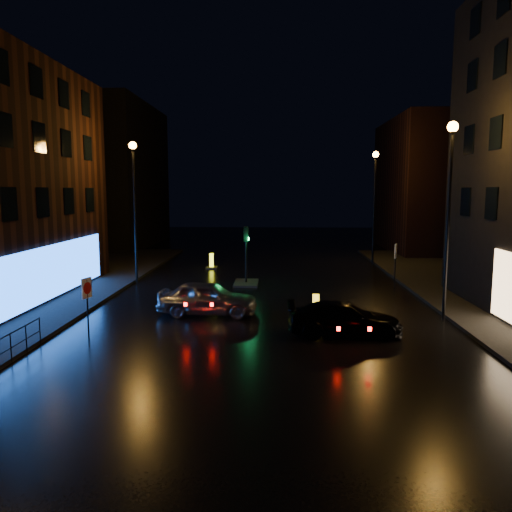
{
  "coord_description": "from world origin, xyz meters",
  "views": [
    {
      "loc": [
        0.56,
        -15.27,
        5.57
      ],
      "look_at": [
        -0.28,
        5.64,
        2.8
      ],
      "focal_mm": 35.0,
      "sensor_mm": 36.0,
      "label": 1
    }
  ],
  "objects_px": {
    "silver_hatchback": "(208,298)",
    "road_sign_left": "(87,293)",
    "traffic_signal": "(246,276)",
    "bollard_far": "(212,265)",
    "bollard_near": "(316,313)",
    "dark_sedan": "(345,319)",
    "road_sign_right": "(395,255)"
  },
  "relations": [
    {
      "from": "silver_hatchback",
      "to": "road_sign_left",
      "type": "height_order",
      "value": "road_sign_left"
    },
    {
      "from": "traffic_signal",
      "to": "silver_hatchback",
      "type": "xyz_separation_m",
      "value": [
        -1.29,
        -7.42,
        0.26
      ]
    },
    {
      "from": "silver_hatchback",
      "to": "bollard_far",
      "type": "height_order",
      "value": "silver_hatchback"
    },
    {
      "from": "traffic_signal",
      "to": "bollard_far",
      "type": "bearing_deg",
      "value": 115.59
    },
    {
      "from": "bollard_near",
      "to": "traffic_signal",
      "type": "bearing_deg",
      "value": 117.43
    },
    {
      "from": "road_sign_left",
      "to": "silver_hatchback",
      "type": "bearing_deg",
      "value": 58.57
    },
    {
      "from": "silver_hatchback",
      "to": "bollard_far",
      "type": "distance_m",
      "value": 13.46
    },
    {
      "from": "dark_sedan",
      "to": "bollard_far",
      "type": "bearing_deg",
      "value": 23.96
    },
    {
      "from": "dark_sedan",
      "to": "bollard_near",
      "type": "xyz_separation_m",
      "value": [
        -0.91,
        2.48,
        -0.4
      ]
    },
    {
      "from": "bollard_near",
      "to": "road_sign_left",
      "type": "distance_m",
      "value": 9.53
    },
    {
      "from": "dark_sedan",
      "to": "bollard_near",
      "type": "height_order",
      "value": "dark_sedan"
    },
    {
      "from": "bollard_near",
      "to": "dark_sedan",
      "type": "bearing_deg",
      "value": -66.3
    },
    {
      "from": "traffic_signal",
      "to": "dark_sedan",
      "type": "xyz_separation_m",
      "value": [
        4.43,
        -10.41,
        0.14
      ]
    },
    {
      "from": "dark_sedan",
      "to": "road_sign_left",
      "type": "xyz_separation_m",
      "value": [
        -9.72,
        -0.83,
        1.1
      ]
    },
    {
      "from": "dark_sedan",
      "to": "bollard_far",
      "type": "relative_size",
      "value": 3.44
    },
    {
      "from": "traffic_signal",
      "to": "bollard_near",
      "type": "height_order",
      "value": "traffic_signal"
    },
    {
      "from": "bollard_near",
      "to": "road_sign_left",
      "type": "height_order",
      "value": "road_sign_left"
    },
    {
      "from": "silver_hatchback",
      "to": "road_sign_left",
      "type": "distance_m",
      "value": 5.63
    },
    {
      "from": "dark_sedan",
      "to": "road_sign_right",
      "type": "height_order",
      "value": "road_sign_right"
    },
    {
      "from": "bollard_near",
      "to": "bollard_far",
      "type": "height_order",
      "value": "bollard_far"
    },
    {
      "from": "bollard_far",
      "to": "road_sign_right",
      "type": "bearing_deg",
      "value": -33.14
    },
    {
      "from": "traffic_signal",
      "to": "road_sign_left",
      "type": "xyz_separation_m",
      "value": [
        -5.3,
        -11.24,
        1.24
      ]
    },
    {
      "from": "traffic_signal",
      "to": "silver_hatchback",
      "type": "relative_size",
      "value": 0.78
    },
    {
      "from": "traffic_signal",
      "to": "road_sign_right",
      "type": "height_order",
      "value": "traffic_signal"
    },
    {
      "from": "silver_hatchback",
      "to": "dark_sedan",
      "type": "bearing_deg",
      "value": -114.87
    },
    {
      "from": "traffic_signal",
      "to": "road_sign_right",
      "type": "bearing_deg",
      "value": -3.95
    },
    {
      "from": "bollard_far",
      "to": "bollard_near",
      "type": "bearing_deg",
      "value": -68.82
    },
    {
      "from": "road_sign_left",
      "to": "road_sign_right",
      "type": "height_order",
      "value": "road_sign_right"
    },
    {
      "from": "road_sign_left",
      "to": "road_sign_right",
      "type": "bearing_deg",
      "value": 52.32
    },
    {
      "from": "dark_sedan",
      "to": "road_sign_left",
      "type": "relative_size",
      "value": 1.9
    },
    {
      "from": "traffic_signal",
      "to": "road_sign_left",
      "type": "distance_m",
      "value": 12.49
    },
    {
      "from": "road_sign_right",
      "to": "silver_hatchback",
      "type": "bearing_deg",
      "value": 56.24
    }
  ]
}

